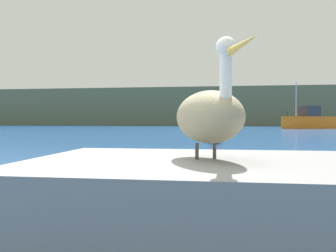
% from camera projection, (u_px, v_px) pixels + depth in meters
% --- Properties ---
extents(ground_plane, '(260.00, 260.00, 0.00)m').
position_uv_depth(ground_plane, '(62.00, 244.00, 2.91)').
color(ground_plane, '#194C93').
extents(hillside_backdrop, '(140.00, 17.14, 7.08)m').
position_uv_depth(hillside_backdrop, '(213.00, 108.00, 70.40)').
color(hillside_backdrop, '#5B664C').
rests_on(hillside_backdrop, ground).
extents(pier_dock, '(2.97, 2.03, 0.71)m').
position_uv_depth(pier_dock, '(208.00, 203.00, 2.87)').
color(pier_dock, gray).
rests_on(pier_dock, ground).
extents(pelican, '(0.81, 1.27, 0.94)m').
position_uv_depth(pelican, '(209.00, 115.00, 2.84)').
color(pelican, gray).
rests_on(pelican, pier_dock).
extents(fishing_boat_orange, '(7.05, 4.90, 5.58)m').
position_uv_depth(fishing_boat_orange, '(310.00, 120.00, 42.55)').
color(fishing_boat_orange, orange).
rests_on(fishing_boat_orange, ground).
extents(mooring_buoy, '(0.74, 0.74, 0.74)m').
position_uv_depth(mooring_buoy, '(215.00, 135.00, 15.64)').
color(mooring_buoy, '#E54C19').
rests_on(mooring_buoy, ground).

